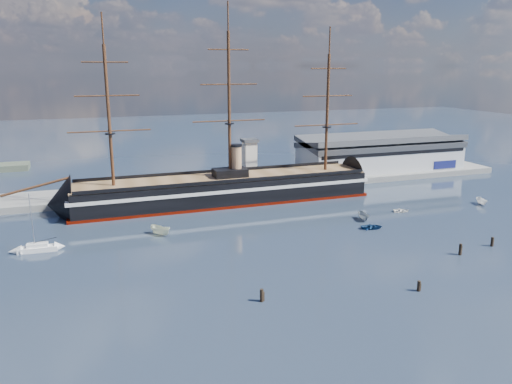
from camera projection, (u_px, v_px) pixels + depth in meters
name	position (u px, v px, depth m)	size (l,w,h in m)	color
ground	(278.00, 217.00, 136.66)	(600.00, 600.00, 0.00)	#253244
quay	(266.00, 186.00, 172.80)	(180.00, 18.00, 2.00)	slate
warehouse	(380.00, 153.00, 189.87)	(63.00, 21.00, 11.60)	#B7BABC
quay_tower	(250.00, 161.00, 165.42)	(5.00, 5.00, 15.00)	silver
warship	(218.00, 190.00, 150.33)	(112.92, 16.76, 53.94)	black
sailboat	(38.00, 248.00, 111.30)	(8.50, 2.91, 13.40)	white
motorboat_a	(161.00, 235.00, 122.25)	(7.26, 2.66, 2.90)	white
motorboat_b	(372.00, 229.00, 126.95)	(3.41, 1.36, 1.59)	navy
motorboat_c	(364.00, 220.00, 133.99)	(6.43, 2.36, 2.57)	gray
motorboat_e	(401.00, 212.00, 141.49)	(2.79, 1.11, 1.30)	white
motorboat_f	(481.00, 205.00, 148.80)	(6.19, 2.27, 2.48)	white
piling_near_left	(262.00, 301.00, 87.74)	(0.64, 0.64, 3.05)	black
piling_near_mid	(418.00, 291.00, 91.81)	(0.64, 0.64, 2.71)	black
piling_near_right	(460.00, 255.00, 109.38)	(0.64, 0.64, 3.29)	black
piling_far_right	(492.00, 246.00, 114.70)	(0.64, 0.64, 2.88)	black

